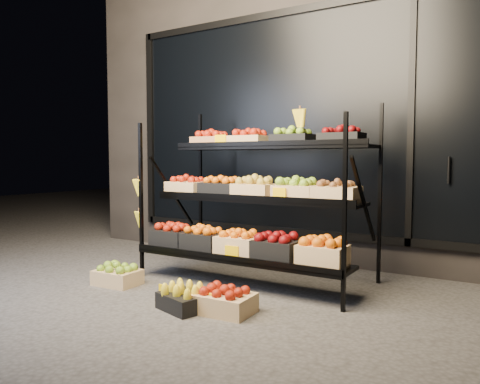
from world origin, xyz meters
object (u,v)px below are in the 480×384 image
Objects in this scene: floor_crate_left at (117,275)px; floor_crate_midleft at (183,298)px; floor_crate_midright at (225,300)px; display_rack at (252,198)px.

floor_crate_left is 0.95× the size of floor_crate_midleft.
floor_crate_left is 0.94× the size of floor_crate_midright.
floor_crate_left is 1.00m from floor_crate_midleft.
floor_crate_midright reaches higher than floor_crate_midleft.
floor_crate_midright is (1.28, -0.14, 0.00)m from floor_crate_left.
display_rack is 5.00× the size of floor_crate_midright.
display_rack is at bearing 105.24° from floor_crate_midright.
floor_crate_left is at bearing -177.88° from floor_crate_midleft.
floor_crate_left is at bearing 170.88° from floor_crate_midright.
display_rack is at bearing 106.04° from floor_crate_midleft.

